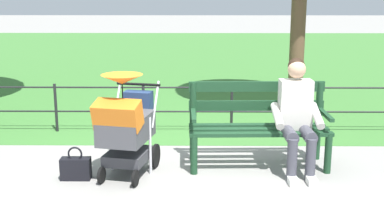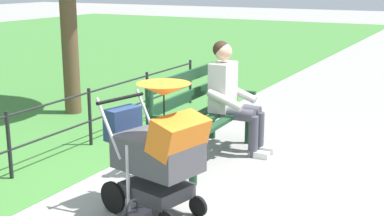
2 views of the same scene
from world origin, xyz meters
name	(u,v)px [view 2 (image 2 of 2)]	position (x,y,z in m)	size (l,w,h in m)	color
ground_plane	(168,184)	(0.00, 0.00, 0.00)	(60.00, 60.00, 0.00)	gray
park_bench	(198,112)	(-0.84, -0.12, 0.53)	(1.61, 0.64, 0.96)	#193D23
person_on_bench	(232,94)	(-1.24, 0.11, 0.68)	(0.54, 0.74, 1.28)	#42424C
stroller	(158,148)	(0.64, 0.29, 0.59)	(0.67, 0.96, 1.15)	black
park_fence	(53,124)	(0.00, -1.46, 0.41)	(6.32, 0.04, 0.70)	black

